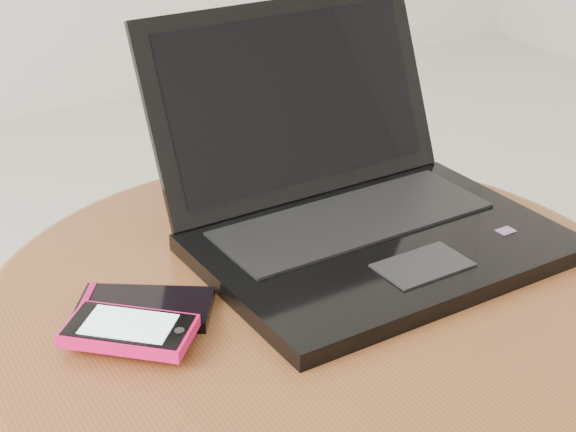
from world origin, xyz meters
TOP-DOWN VIEW (x-y plane):
  - table at (-0.03, 0.04)m, footprint 0.62×0.62m
  - laptop at (0.05, 0.11)m, footprint 0.35×0.33m
  - phone_black at (-0.19, 0.08)m, footprint 0.13×0.11m
  - phone_pink at (-0.21, 0.04)m, footprint 0.11×0.11m

SIDE VIEW (x-z plane):
  - table at x=-0.03m, z-range 0.14..0.63m
  - phone_black at x=-0.19m, z-range 0.49..0.50m
  - phone_pink at x=-0.21m, z-range 0.50..0.51m
  - laptop at x=0.05m, z-range 0.43..0.63m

